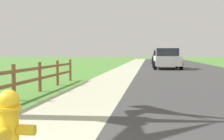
# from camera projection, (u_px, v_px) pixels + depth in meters

# --- Properties ---
(ground_plane) EXTENTS (120.00, 120.00, 0.00)m
(ground_plane) POSITION_uv_depth(u_px,v_px,m) (141.00, 67.00, 27.07)
(ground_plane) COLOR #4B8133
(road_asphalt) EXTENTS (7.00, 66.00, 0.01)m
(road_asphalt) POSITION_uv_depth(u_px,v_px,m) (179.00, 66.00, 28.63)
(road_asphalt) COLOR #383838
(road_asphalt) RESTS_ON ground
(curb_concrete) EXTENTS (6.00, 66.00, 0.01)m
(curb_concrete) POSITION_uv_depth(u_px,v_px,m) (110.00, 66.00, 29.42)
(curb_concrete) COLOR #AFB093
(curb_concrete) RESTS_ON ground
(grass_verge) EXTENTS (5.00, 66.00, 0.00)m
(grass_verge) POSITION_uv_depth(u_px,v_px,m) (95.00, 66.00, 29.60)
(grass_verge) COLOR #4B8133
(grass_verge) RESTS_ON ground
(fire_hydrant) EXTENTS (0.62, 0.51, 0.83)m
(fire_hydrant) POSITION_uv_depth(u_px,v_px,m) (8.00, 125.00, 3.54)
(fire_hydrant) COLOR yellow
(fire_hydrant) RESTS_ON ground
(rail_fence) EXTENTS (0.11, 11.58, 0.96)m
(rail_fence) POSITION_uv_depth(u_px,v_px,m) (14.00, 80.00, 7.97)
(rail_fence) COLOR brown
(rail_fence) RESTS_ON ground
(parked_suv_white) EXTENTS (2.18, 4.54, 1.60)m
(parked_suv_white) POSITION_uv_depth(u_px,v_px,m) (167.00, 59.00, 23.92)
(parked_suv_white) COLOR white
(parked_suv_white) RESTS_ON ground
(parked_car_blue) EXTENTS (2.02, 4.55, 1.48)m
(parked_car_blue) POSITION_uv_depth(u_px,v_px,m) (161.00, 57.00, 34.33)
(parked_car_blue) COLOR navy
(parked_car_blue) RESTS_ON ground
(parked_car_black) EXTENTS (2.12, 4.92, 1.57)m
(parked_car_black) POSITION_uv_depth(u_px,v_px,m) (160.00, 56.00, 43.16)
(parked_car_black) COLOR black
(parked_car_black) RESTS_ON ground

